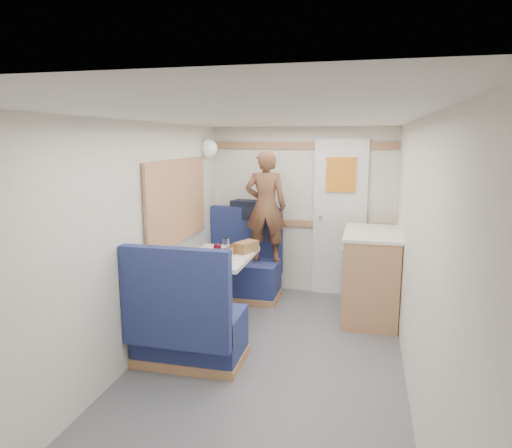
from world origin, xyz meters
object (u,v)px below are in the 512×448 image
(bench_far, at_px, (242,272))
(bench_near, at_px, (187,330))
(galley_counter, at_px, (370,274))
(dinette_table, at_px, (219,270))
(salt_grinder, at_px, (216,250))
(duffel_bag, at_px, (251,210))
(wine_glass, at_px, (217,248))
(cheese_block, at_px, (221,258))
(dome_light, at_px, (209,148))
(beer_glass, at_px, (233,249))
(tray, at_px, (222,260))
(person, at_px, (266,206))
(tumbler_mid, at_px, (226,243))
(tumbler_right, at_px, (230,252))
(pepper_grinder, at_px, (220,252))
(bread_loaf, at_px, (246,247))
(orange_fruit, at_px, (225,257))
(tumbler_left, at_px, (189,259))

(bench_far, bearing_deg, bench_near, -90.00)
(galley_counter, bearing_deg, dinette_table, -159.46)
(bench_near, height_order, salt_grinder, bench_near)
(duffel_bag, height_order, wine_glass, duffel_bag)
(bench_near, height_order, duffel_bag, duffel_bag)
(cheese_block, distance_m, salt_grinder, 0.27)
(dome_light, bearing_deg, beer_glass, -56.56)
(cheese_block, distance_m, beer_glass, 0.31)
(duffel_bag, xyz_separation_m, wine_glass, (0.00, -1.30, -0.17))
(bench_near, bearing_deg, tray, 82.04)
(person, distance_m, cheese_block, 1.15)
(cheese_block, height_order, beer_glass, beer_glass)
(dome_light, distance_m, wine_glass, 1.44)
(tumbler_mid, xyz_separation_m, beer_glass, (0.13, -0.20, -0.01))
(dome_light, relative_size, duffel_bag, 0.44)
(dome_light, relative_size, tumbler_mid, 1.77)
(bench_near, distance_m, salt_grinder, 1.00)
(bench_near, bearing_deg, cheese_block, 82.14)
(bench_far, distance_m, beer_glass, 0.91)
(tray, bearing_deg, dinette_table, 114.01)
(dinette_table, bearing_deg, galley_counter, 20.54)
(cheese_block, distance_m, tumbler_right, 0.19)
(bench_far, height_order, duffel_bag, duffel_bag)
(dinette_table, distance_m, pepper_grinder, 0.20)
(beer_glass, bearing_deg, tray, -94.03)
(tray, height_order, wine_glass, wine_glass)
(bench_near, height_order, wine_glass, bench_near)
(dome_light, xyz_separation_m, galley_counter, (1.86, -0.30, -1.28))
(tumbler_right, bearing_deg, bread_loaf, 65.60)
(cheese_block, bearing_deg, beer_glass, 85.58)
(orange_fruit, bearing_deg, person, 82.71)
(dinette_table, xyz_separation_m, beer_glass, (0.11, 0.09, 0.20))
(dinette_table, relative_size, bench_near, 0.88)
(duffel_bag, relative_size, beer_glass, 4.88)
(orange_fruit, bearing_deg, bench_near, -102.68)
(dinette_table, bearing_deg, tumbler_mid, 93.42)
(bench_near, bearing_deg, galley_counter, 43.94)
(tray, bearing_deg, tumbler_mid, 102.52)
(cheese_block, bearing_deg, person, 79.99)
(bench_far, height_order, beer_glass, bench_far)
(galley_counter, xyz_separation_m, tumbler_left, (-1.64, -0.92, 0.31))
(dinette_table, xyz_separation_m, pepper_grinder, (0.02, -0.04, 0.20))
(bench_far, xyz_separation_m, tumbler_right, (0.12, -0.90, 0.47))
(cheese_block, bearing_deg, pepper_grinder, 111.94)
(galley_counter, distance_m, orange_fruit, 1.58)
(duffel_bag, distance_m, tumbler_right, 1.18)
(wine_glass, height_order, bread_loaf, wine_glass)
(galley_counter, bearing_deg, person, 165.02)
(dome_light, height_order, cheese_block, dome_light)
(wine_glass, bearing_deg, tumbler_mid, 97.25)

